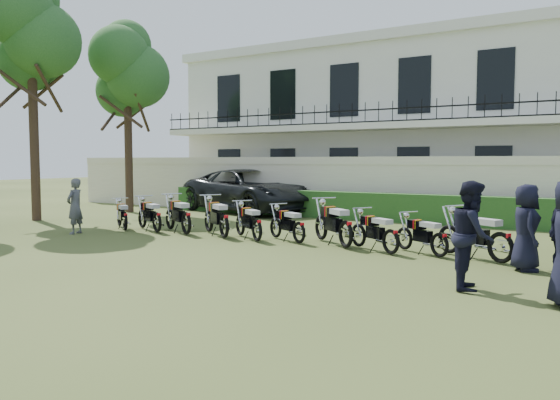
{
  "coord_description": "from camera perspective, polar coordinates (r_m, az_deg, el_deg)",
  "views": [
    {
      "loc": [
        8.11,
        -11.26,
        2.15
      ],
      "look_at": [
        -0.27,
        2.7,
        0.97
      ],
      "focal_mm": 35.0,
      "sensor_mm": 36.0,
      "label": 1
    }
  ],
  "objects": [
    {
      "name": "ground",
      "position": [
        14.04,
        -4.75,
        -4.69
      ],
      "size": [
        100.0,
        100.0,
        0.0
      ],
      "primitive_type": "plane",
      "color": "#39451B",
      "rests_on": "ground"
    },
    {
      "name": "perimeter_wall",
      "position": [
        20.92,
        8.13,
        1.41
      ],
      "size": [
        30.0,
        0.35,
        2.3
      ],
      "color": "beige",
      "rests_on": "ground"
    },
    {
      "name": "hedge",
      "position": [
        19.85,
        9.88,
        -0.7
      ],
      "size": [
        18.0,
        0.6,
        1.0
      ],
      "primitive_type": "cube",
      "color": "#1B4C1C",
      "rests_on": "ground"
    },
    {
      "name": "building",
      "position": [
        26.53,
        13.24,
        7.4
      ],
      "size": [
        20.4,
        9.6,
        7.4
      ],
      "color": "silver",
      "rests_on": "ground"
    },
    {
      "name": "tree_west_mid",
      "position": [
        21.89,
        -24.55,
        15.68
      ],
      "size": [
        3.4,
        3.2,
        8.82
      ],
      "color": "#473323",
      "rests_on": "ground"
    },
    {
      "name": "tree_west_near",
      "position": [
        23.87,
        -15.64,
        12.99
      ],
      "size": [
        3.4,
        3.2,
        7.9
      ],
      "color": "#473323",
      "rests_on": "ground"
    },
    {
      "name": "motorcycle_0",
      "position": [
        17.34,
        -15.88,
        -1.72
      ],
      "size": [
        1.46,
        1.03,
        0.94
      ],
      "rotation": [
        0.0,
        0.0,
        0.97
      ],
      "color": "black",
      "rests_on": "ground"
    },
    {
      "name": "motorcycle_1",
      "position": [
        16.53,
        -12.74,
        -1.77
      ],
      "size": [
        1.76,
        0.95,
        1.04
      ],
      "rotation": [
        0.0,
        0.0,
        1.12
      ],
      "color": "black",
      "rests_on": "ground"
    },
    {
      "name": "motorcycle_2",
      "position": [
        15.86,
        -9.77,
        -1.83
      ],
      "size": [
        1.86,
        1.1,
        1.13
      ],
      "rotation": [
        0.0,
        0.0,
        1.06
      ],
      "color": "black",
      "rests_on": "ground"
    },
    {
      "name": "motorcycle_3",
      "position": [
        15.04,
        -5.86,
        -2.1
      ],
      "size": [
        1.77,
        1.26,
        1.13
      ],
      "rotation": [
        0.0,
        0.0,
        0.97
      ],
      "color": "black",
      "rests_on": "ground"
    },
    {
      "name": "motorcycle_4",
      "position": [
        14.36,
        -2.42,
        -2.59
      ],
      "size": [
        1.59,
        1.15,
        1.02
      ],
      "rotation": [
        0.0,
        0.0,
        0.96
      ],
      "color": "black",
      "rests_on": "ground"
    },
    {
      "name": "motorcycle_5",
      "position": [
        14.03,
        2.0,
        -2.85
      ],
      "size": [
        1.59,
        0.94,
        0.97
      ],
      "rotation": [
        0.0,
        0.0,
        1.06
      ],
      "color": "black",
      "rests_on": "ground"
    },
    {
      "name": "motorcycle_6",
      "position": [
        13.35,
        6.89,
        -2.85
      ],
      "size": [
        1.71,
        1.42,
        1.16
      ],
      "rotation": [
        0.0,
        0.0,
        0.89
      ],
      "color": "black",
      "rests_on": "ground"
    },
    {
      "name": "motorcycle_7",
      "position": [
        12.65,
        11.51,
        -3.65
      ],
      "size": [
        1.6,
        1.02,
        0.99
      ],
      "rotation": [
        0.0,
        0.0,
        1.02
      ],
      "color": "black",
      "rests_on": "ground"
    },
    {
      "name": "motorcycle_8",
      "position": [
        12.54,
        16.34,
        -3.92
      ],
      "size": [
        1.5,
        0.97,
        0.93
      ],
      "rotation": [
        0.0,
        0.0,
        1.02
      ],
      "color": "black",
      "rests_on": "ground"
    },
    {
      "name": "motorcycle_9",
      "position": [
        12.17,
        22.09,
        -3.87
      ],
      "size": [
        1.84,
        1.13,
        1.13
      ],
      "rotation": [
        0.0,
        0.0,
        1.04
      ],
      "color": "black",
      "rests_on": "ground"
    },
    {
      "name": "suv",
      "position": [
        22.75,
        -3.25,
        0.97
      ],
      "size": [
        7.06,
        4.82,
        1.79
      ],
      "primitive_type": "imported",
      "rotation": [
        0.0,
        0.0,
        1.26
      ],
      "color": "black",
      "rests_on": "ground"
    },
    {
      "name": "inspector",
      "position": [
        17.1,
        -20.64,
        -0.61
      ],
      "size": [
        0.52,
        0.67,
        1.63
      ],
      "primitive_type": "imported",
      "rotation": [
        0.0,
        0.0,
        -1.33
      ],
      "color": "#5A5B5F",
      "rests_on": "ground"
    },
    {
      "name": "officer_1",
      "position": [
        9.66,
        19.46,
        -3.48
      ],
      "size": [
        0.85,
        1.0,
        1.82
      ],
      "primitive_type": "imported",
      "rotation": [
        0.0,
        0.0,
        1.76
      ],
      "color": "black",
      "rests_on": "ground"
    },
    {
      "name": "officer_3",
      "position": [
        11.67,
        24.31,
        -2.64
      ],
      "size": [
        0.79,
        0.96,
        1.7
      ],
      "primitive_type": "imported",
      "rotation": [
        0.0,
        0.0,
        1.92
      ],
      "color": "black",
      "rests_on": "ground"
    }
  ]
}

